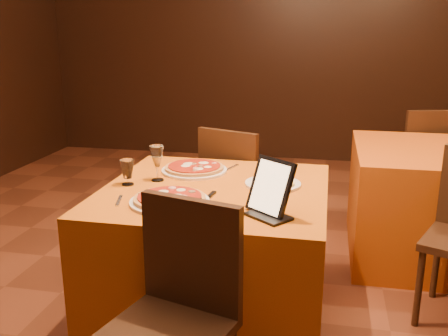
% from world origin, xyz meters
% --- Properties ---
extents(floor, '(6.00, 7.00, 0.01)m').
position_xyz_m(floor, '(0.00, 0.00, -0.01)').
color(floor, '#5E2D19').
rests_on(floor, ground).
extents(wall_back, '(6.00, 0.01, 2.80)m').
position_xyz_m(wall_back, '(0.00, 3.50, 1.40)').
color(wall_back, black).
rests_on(wall_back, floor).
extents(main_table, '(1.10, 1.10, 0.75)m').
position_xyz_m(main_table, '(-0.16, -0.09, 0.38)').
color(main_table, '#B6570B').
rests_on(main_table, floor).
extents(side_table, '(1.10, 1.10, 0.75)m').
position_xyz_m(side_table, '(1.12, 1.01, 0.38)').
color(side_table, '#AE470B').
rests_on(side_table, floor).
extents(chair_main_near, '(0.53, 0.53, 0.91)m').
position_xyz_m(chair_main_near, '(-0.16, -0.90, 0.46)').
color(chair_main_near, '#2F230F').
rests_on(chair_main_near, floor).
extents(chair_main_far, '(0.57, 0.57, 0.91)m').
position_xyz_m(chair_main_far, '(-0.16, 0.73, 0.46)').
color(chair_main_far, black).
rests_on(chair_main_far, floor).
extents(chair_side_far, '(0.55, 0.55, 0.91)m').
position_xyz_m(chair_side_far, '(1.12, 1.84, 0.46)').
color(chair_side_far, black).
rests_on(chair_side_far, floor).
extents(pizza_near, '(0.36, 0.36, 0.03)m').
position_xyz_m(pizza_near, '(-0.31, -0.35, 0.77)').
color(pizza_near, white).
rests_on(pizza_near, main_table).
extents(pizza_far, '(0.36, 0.36, 0.03)m').
position_xyz_m(pizza_far, '(-0.34, 0.17, 0.77)').
color(pizza_far, white).
rests_on(pizza_far, main_table).
extents(cutlet_dish, '(0.28, 0.28, 0.03)m').
position_xyz_m(cutlet_dish, '(0.12, 0.01, 0.76)').
color(cutlet_dish, white).
rests_on(cutlet_dish, main_table).
extents(wine_glass, '(0.07, 0.07, 0.19)m').
position_xyz_m(wine_glass, '(-0.48, -0.03, 0.84)').
color(wine_glass, tan).
rests_on(wine_glass, main_table).
extents(water_glass, '(0.07, 0.07, 0.13)m').
position_xyz_m(water_glass, '(-0.60, -0.13, 0.81)').
color(water_glass, white).
rests_on(water_glass, main_table).
extents(tablet, '(0.23, 0.21, 0.24)m').
position_xyz_m(tablet, '(0.15, -0.39, 0.87)').
color(tablet, black).
rests_on(tablet, main_table).
extents(knife, '(0.04, 0.23, 0.01)m').
position_xyz_m(knife, '(-0.16, -0.31, 0.75)').
color(knife, silver).
rests_on(knife, main_table).
extents(fork_near, '(0.05, 0.14, 0.01)m').
position_xyz_m(fork_near, '(-0.55, -0.38, 0.75)').
color(fork_near, '#ABAAB0').
rests_on(fork_near, main_table).
extents(fork_far, '(0.06, 0.15, 0.01)m').
position_xyz_m(fork_far, '(-0.15, 0.28, 0.75)').
color(fork_far, silver).
rests_on(fork_far, main_table).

